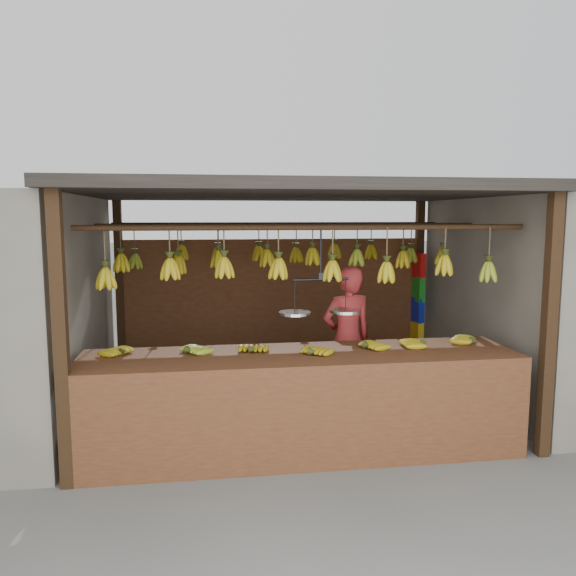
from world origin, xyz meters
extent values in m
plane|color=#5B5B57|center=(0.00, 0.00, 0.00)|extent=(80.00, 80.00, 0.00)
cube|color=black|center=(-2.00, -1.50, 1.15)|extent=(0.10, 0.10, 2.30)
cube|color=black|center=(2.00, -1.50, 1.15)|extent=(0.10, 0.10, 2.30)
cube|color=black|center=(-2.00, 1.50, 1.15)|extent=(0.10, 0.10, 2.30)
cube|color=black|center=(2.00, 1.50, 1.15)|extent=(0.10, 0.10, 2.30)
cube|color=black|center=(0.00, 0.00, 2.35)|extent=(4.30, 3.30, 0.10)
cylinder|color=black|center=(0.00, -1.00, 2.00)|extent=(4.00, 0.05, 0.05)
cylinder|color=black|center=(0.00, 0.00, 2.00)|extent=(4.00, 0.05, 0.05)
cylinder|color=black|center=(0.00, 1.00, 2.00)|extent=(4.00, 0.05, 0.05)
cube|color=#5B321B|center=(0.00, 1.50, 0.90)|extent=(4.00, 0.06, 1.80)
cube|color=#5B321B|center=(-0.09, -1.10, 0.86)|extent=(3.84, 0.85, 0.08)
cube|color=#5B321B|center=(-0.09, -1.53, 0.45)|extent=(3.84, 0.04, 0.90)
cube|color=black|center=(-1.91, -1.48, 0.41)|extent=(0.07, 0.07, 0.82)
cube|color=black|center=(1.73, -1.48, 0.41)|extent=(0.07, 0.07, 0.82)
cube|color=black|center=(-1.91, -0.72, 0.41)|extent=(0.07, 0.07, 0.82)
cube|color=black|center=(1.73, -0.72, 0.41)|extent=(0.07, 0.07, 0.82)
ellipsoid|color=#AC9312|center=(-1.62, -0.97, 0.93)|extent=(0.30, 0.29, 0.06)
ellipsoid|color=#92A523|center=(-1.07, -1.01, 0.93)|extent=(0.30, 0.29, 0.06)
ellipsoid|color=#AC9312|center=(-0.52, -1.06, 0.93)|extent=(0.22, 0.27, 0.06)
ellipsoid|color=#AC9312|center=(-0.01, -1.22, 0.93)|extent=(0.29, 0.30, 0.06)
ellipsoid|color=#AC9312|center=(0.52, -1.06, 0.93)|extent=(0.29, 0.26, 0.06)
ellipsoid|color=#AC9312|center=(1.06, -1.01, 0.93)|extent=(0.25, 0.19, 0.06)
ellipsoid|color=#AC9312|center=(1.58, -0.96, 0.93)|extent=(0.30, 0.29, 0.06)
ellipsoid|color=#AC9312|center=(-1.75, -0.96, 1.57)|extent=(0.16, 0.16, 0.28)
ellipsoid|color=#AC9312|center=(-1.21, -0.98, 1.65)|extent=(0.16, 0.16, 0.28)
ellipsoid|color=#AC9312|center=(-0.75, -0.96, 1.65)|extent=(0.16, 0.16, 0.28)
ellipsoid|color=#AC9312|center=(-0.27, -0.99, 1.64)|extent=(0.16, 0.16, 0.28)
ellipsoid|color=#AC9312|center=(0.20, -1.01, 1.61)|extent=(0.16, 0.16, 0.28)
ellipsoid|color=#AC9312|center=(0.70, -1.03, 1.60)|extent=(0.16, 0.16, 0.28)
ellipsoid|color=#AC9312|center=(1.25, -1.02, 1.65)|extent=(0.16, 0.16, 0.28)
ellipsoid|color=#92A523|center=(1.68, -1.02, 1.59)|extent=(0.16, 0.16, 0.28)
ellipsoid|color=#AC9312|center=(-1.75, -0.04, 1.63)|extent=(0.16, 0.16, 0.28)
ellipsoid|color=#AC9312|center=(-1.18, 0.02, 1.60)|extent=(0.16, 0.16, 0.28)
ellipsoid|color=#AC9312|center=(-0.77, 0.00, 1.66)|extent=(0.16, 0.16, 0.28)
ellipsoid|color=#AC9312|center=(-0.26, 0.04, 1.66)|extent=(0.16, 0.16, 0.28)
ellipsoid|color=#AC9312|center=(0.22, 0.02, 1.67)|extent=(0.16, 0.16, 0.28)
ellipsoid|color=#92A523|center=(0.71, 0.00, 1.65)|extent=(0.16, 0.16, 0.28)
ellipsoid|color=#AC9312|center=(1.21, -0.03, 1.63)|extent=(0.16, 0.16, 0.28)
ellipsoid|color=#AC9312|center=(1.67, -0.02, 1.66)|extent=(0.16, 0.16, 0.28)
ellipsoid|color=#92A523|center=(-1.74, 1.02, 1.56)|extent=(0.16, 0.16, 0.28)
ellipsoid|color=#AC9312|center=(-1.19, 1.03, 1.66)|extent=(0.16, 0.16, 0.28)
ellipsoid|color=#AC9312|center=(-0.76, 1.05, 1.63)|extent=(0.16, 0.16, 0.28)
ellipsoid|color=#AC9312|center=(-0.26, 0.98, 1.64)|extent=(0.16, 0.16, 0.28)
ellipsoid|color=#AC9312|center=(0.20, 0.97, 1.62)|extent=(0.16, 0.16, 0.28)
ellipsoid|color=#AC9312|center=(0.68, 0.96, 1.66)|extent=(0.16, 0.16, 0.28)
ellipsoid|color=#AC9312|center=(1.17, 1.02, 1.64)|extent=(0.16, 0.16, 0.28)
ellipsoid|color=#92A523|center=(1.69, 1.01, 1.60)|extent=(0.16, 0.16, 0.28)
cylinder|color=black|center=(0.10, -1.00, 1.77)|extent=(0.02, 0.02, 0.46)
cylinder|color=black|center=(0.10, -1.00, 1.54)|extent=(0.51, 0.06, 0.02)
cylinder|color=silver|center=(-0.13, -1.02, 1.24)|extent=(0.28, 0.28, 0.02)
cylinder|color=silver|center=(0.34, -0.98, 1.24)|extent=(0.28, 0.28, 0.02)
imported|color=#BF3333|center=(0.59, -0.10, 0.79)|extent=(0.64, 0.50, 1.57)
cube|color=red|center=(1.94, 1.35, 1.44)|extent=(0.08, 0.26, 0.34)
cube|color=#199926|center=(1.94, 1.35, 1.12)|extent=(0.08, 0.26, 0.34)
cube|color=#1426BF|center=(1.94, 1.35, 0.83)|extent=(0.08, 0.26, 0.34)
cube|color=yellow|center=(1.94, 1.35, 0.50)|extent=(0.08, 0.26, 0.34)
camera|label=1|loc=(-0.90, -5.85, 2.10)|focal=35.00mm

